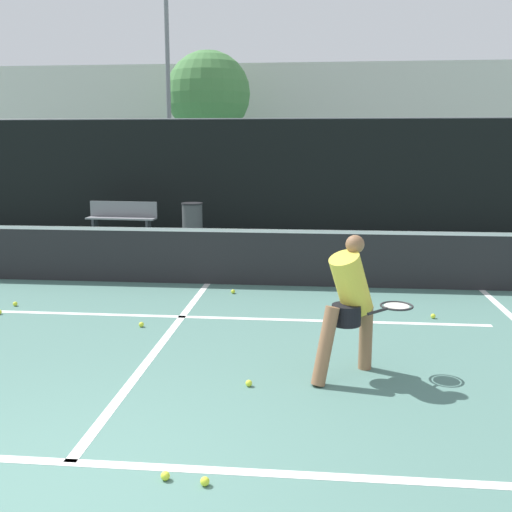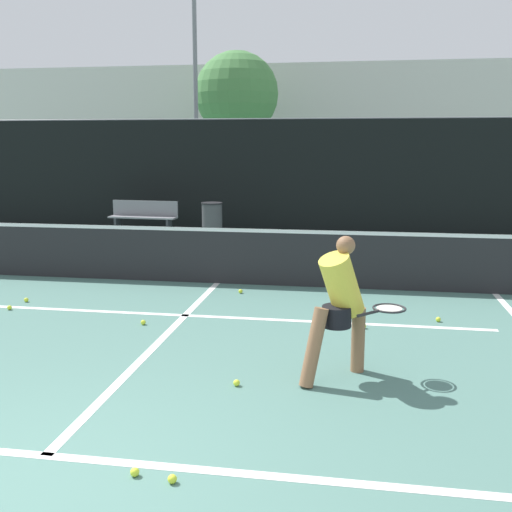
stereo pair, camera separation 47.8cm
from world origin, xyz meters
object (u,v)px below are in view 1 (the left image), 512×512
Objects in this scene: trash_bin at (192,220)px; parked_car at (353,199)px; player_practicing at (350,301)px; courtside_bench at (122,217)px.

parked_car reaches higher than trash_bin.
player_practicing is 10.46m from courtside_bench.
parked_car is at bearing 46.55° from trash_bin.
courtside_bench is at bearing 74.41° from player_practicing.
trash_bin is (-3.43, 8.75, -0.34)m from player_practicing.
trash_bin reaches higher than courtside_bench.
player_practicing is at bearing -93.45° from parked_car.
courtside_bench is 7.43m from parked_car.
parked_car is at bearing 40.37° from player_practicing.
courtside_bench is at bearing 172.38° from trash_bin.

